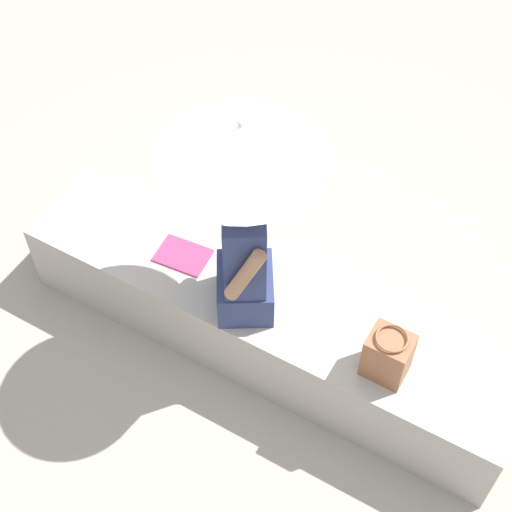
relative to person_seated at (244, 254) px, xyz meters
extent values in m
plane|color=#9E9384|center=(-0.08, -0.09, -0.87)|extent=(14.00, 14.00, 0.00)
cube|color=#A8A093|center=(-0.08, -0.09, -0.63)|extent=(2.76, 0.60, 0.48)
cube|color=navy|center=(0.00, 0.00, -0.28)|extent=(0.42, 0.44, 0.22)
cube|color=navy|center=(0.00, 0.00, 0.07)|extent=(0.34, 0.38, 0.48)
sphere|color=#9E7051|center=(0.00, 0.00, 0.41)|extent=(0.20, 0.20, 0.20)
cylinder|color=#9E7051|center=(-0.10, 0.17, 0.10)|extent=(0.21, 0.16, 0.32)
cylinder|color=#9E7051|center=(0.10, -0.17, 0.10)|extent=(0.21, 0.16, 0.32)
cylinder|color=#B7B7BC|center=(0.05, -0.07, 0.18)|extent=(0.02, 0.02, 1.13)
cone|color=silver|center=(0.05, -0.07, 0.66)|extent=(0.79, 0.79, 0.18)
sphere|color=#B7B7BC|center=(0.05, -0.07, 0.76)|extent=(0.03, 0.03, 0.03)
cube|color=brown|center=(-0.79, 0.02, -0.25)|extent=(0.21, 0.17, 0.27)
torus|color=brown|center=(-0.79, 0.02, -0.10)|extent=(0.16, 0.16, 0.01)
cube|color=#D83866|center=(0.44, -0.08, -0.38)|extent=(0.30, 0.23, 0.01)
camera|label=1|loc=(-1.23, 2.02, 2.96)|focal=55.73mm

